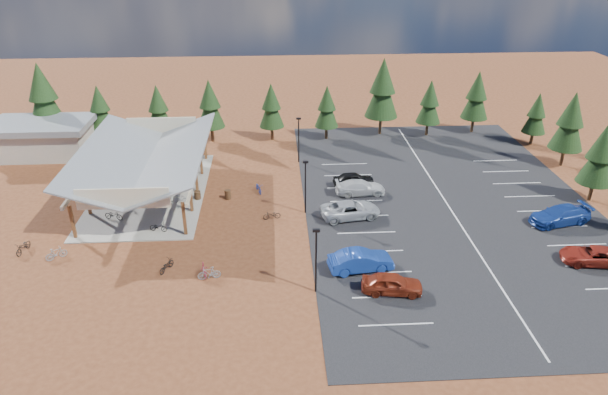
# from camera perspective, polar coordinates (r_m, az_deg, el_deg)

# --- Properties ---
(ground) EXTENTS (140.00, 140.00, 0.00)m
(ground) POSITION_cam_1_polar(r_m,az_deg,el_deg) (47.93, -5.69, -2.89)
(ground) COLOR #582C17
(ground) RESTS_ON ground
(asphalt_lot) EXTENTS (27.00, 44.00, 0.04)m
(asphalt_lot) POSITION_cam_1_polar(r_m,az_deg,el_deg) (53.04, 14.80, -0.61)
(asphalt_lot) COLOR black
(asphalt_lot) RESTS_ON ground
(concrete_pad) EXTENTS (10.60, 18.60, 0.10)m
(concrete_pad) POSITION_cam_1_polar(r_m,az_deg,el_deg) (55.44, -15.85, 0.51)
(concrete_pad) COLOR gray
(concrete_pad) RESTS_ON ground
(bike_pavilion) EXTENTS (11.65, 19.40, 4.97)m
(bike_pavilion) POSITION_cam_1_polar(r_m,az_deg,el_deg) (53.95, -16.34, 4.11)
(bike_pavilion) COLOR #542F18
(bike_pavilion) RESTS_ON concrete_pad
(outbuilding) EXTENTS (11.00, 7.00, 3.90)m
(outbuilding) POSITION_cam_1_polar(r_m,az_deg,el_deg) (68.68, -25.82, 5.69)
(outbuilding) COLOR #ADA593
(outbuilding) RESTS_ON ground
(lamp_post_0) EXTENTS (0.50, 0.25, 5.14)m
(lamp_post_0) POSITION_cam_1_polar(r_m,az_deg,el_deg) (37.87, 1.28, -6.21)
(lamp_post_0) COLOR black
(lamp_post_0) RESTS_ON ground
(lamp_post_1) EXTENTS (0.50, 0.25, 5.14)m
(lamp_post_1) POSITION_cam_1_polar(r_m,az_deg,el_deg) (48.36, 0.15, 1.51)
(lamp_post_1) COLOR black
(lamp_post_1) RESTS_ON ground
(lamp_post_2) EXTENTS (0.50, 0.25, 5.14)m
(lamp_post_2) POSITION_cam_1_polar(r_m,az_deg,el_deg) (59.43, -0.56, 6.41)
(lamp_post_2) COLOR black
(lamp_post_2) RESTS_ON ground
(trash_bin_0) EXTENTS (0.60, 0.60, 0.90)m
(trash_bin_0) POSITION_cam_1_polar(r_m,az_deg,el_deg) (52.83, -11.14, 0.21)
(trash_bin_0) COLOR #402917
(trash_bin_0) RESTS_ON ground
(trash_bin_1) EXTENTS (0.60, 0.60, 0.90)m
(trash_bin_1) POSITION_cam_1_polar(r_m,az_deg,el_deg) (52.56, -8.03, 0.32)
(trash_bin_1) COLOR #402917
(trash_bin_1) RESTS_ON ground
(pine_0) EXTENTS (4.20, 4.20, 9.79)m
(pine_0) POSITION_cam_1_polar(r_m,az_deg,el_deg) (70.86, -25.79, 9.68)
(pine_0) COLOR #382314
(pine_0) RESTS_ON ground
(pine_1) EXTENTS (3.00, 3.00, 6.99)m
(pine_1) POSITION_cam_1_polar(r_m,az_deg,el_deg) (69.53, -20.71, 8.84)
(pine_1) COLOR #382314
(pine_1) RESTS_ON ground
(pine_2) EXTENTS (3.05, 3.05, 7.11)m
(pine_2) POSITION_cam_1_polar(r_m,az_deg,el_deg) (67.10, -15.09, 9.11)
(pine_2) COLOR #382314
(pine_2) RESTS_ON ground
(pine_3) EXTENTS (3.27, 3.27, 7.63)m
(pine_3) POSITION_cam_1_polar(r_m,az_deg,el_deg) (66.09, -9.88, 9.66)
(pine_3) COLOR #382314
(pine_3) RESTS_ON ground
(pine_4) EXTENTS (3.02, 3.02, 7.02)m
(pine_4) POSITION_cam_1_polar(r_m,az_deg,el_deg) (65.90, -3.46, 9.61)
(pine_4) COLOR #382314
(pine_4) RESTS_ON ground
(pine_5) EXTENTS (2.86, 2.86, 6.67)m
(pine_5) POSITION_cam_1_polar(r_m,az_deg,el_deg) (66.19, 2.42, 9.52)
(pine_5) COLOR #382314
(pine_5) RESTS_ON ground
(pine_6) EXTENTS (4.10, 4.10, 9.55)m
(pine_6) POSITION_cam_1_polar(r_m,az_deg,el_deg) (68.01, 8.27, 11.29)
(pine_6) COLOR #382314
(pine_6) RESTS_ON ground
(pine_7) EXTENTS (3.01, 3.01, 7.01)m
(pine_7) POSITION_cam_1_polar(r_m,az_deg,el_deg) (69.01, 13.09, 9.76)
(pine_7) COLOR #382314
(pine_7) RESTS_ON ground
(pine_8) EXTENTS (3.35, 3.35, 7.81)m
(pine_8) POSITION_cam_1_polar(r_m,az_deg,el_deg) (71.54, 17.72, 10.19)
(pine_8) COLOR #382314
(pine_8) RESTS_ON ground
(pine_11) EXTENTS (3.28, 3.28, 7.64)m
(pine_11) POSITION_cam_1_polar(r_m,az_deg,el_deg) (57.08, 28.75, 3.96)
(pine_11) COLOR #382314
(pine_11) RESTS_ON ground
(pine_12) EXTENTS (3.54, 3.54, 8.25)m
(pine_12) POSITION_cam_1_polar(r_m,az_deg,el_deg) (64.41, 26.24, 7.20)
(pine_12) COLOR #382314
(pine_12) RESTS_ON ground
(pine_13) EXTENTS (2.71, 2.71, 6.32)m
(pine_13) POSITION_cam_1_polar(r_m,az_deg,el_deg) (69.90, 23.28, 8.12)
(pine_13) COLOR #382314
(pine_13) RESTS_ON ground
(bike_0) EXTENTS (1.83, 1.10, 0.91)m
(bike_0) POSITION_cam_1_polar(r_m,az_deg,el_deg) (51.04, -19.41, -1.74)
(bike_0) COLOR black
(bike_0) RESTS_ON concrete_pad
(bike_1) EXTENTS (1.82, 0.79, 1.06)m
(bike_1) POSITION_cam_1_polar(r_m,az_deg,el_deg) (52.67, -18.61, -0.62)
(bike_1) COLOR #9B9CA3
(bike_1) RESTS_ON concrete_pad
(bike_2) EXTENTS (1.72, 0.70, 0.89)m
(bike_2) POSITION_cam_1_polar(r_m,az_deg,el_deg) (56.65, -19.21, 1.14)
(bike_2) COLOR navy
(bike_2) RESTS_ON concrete_pad
(bike_3) EXTENTS (1.74, 0.92, 1.01)m
(bike_3) POSITION_cam_1_polar(r_m,az_deg,el_deg) (61.85, -17.75, 3.57)
(bike_3) COLOR maroon
(bike_3) RESTS_ON concrete_pad
(bike_4) EXTENTS (1.64, 0.91, 0.82)m
(bike_4) POSITION_cam_1_polar(r_m,az_deg,el_deg) (48.00, -15.10, -3.02)
(bike_4) COLOR black
(bike_4) RESTS_ON concrete_pad
(bike_5) EXTENTS (1.67, 0.97, 0.97)m
(bike_5) POSITION_cam_1_polar(r_m,az_deg,el_deg) (52.27, -12.88, -0.11)
(bike_5) COLOR #95979D
(bike_5) RESTS_ON concrete_pad
(bike_6) EXTENTS (1.96, 1.13, 0.97)m
(bike_6) POSITION_cam_1_polar(r_m,az_deg,el_deg) (56.44, -14.48, 1.77)
(bike_6) COLOR navy
(bike_6) RESTS_ON concrete_pad
(bike_7) EXTENTS (1.88, 0.82, 1.10)m
(bike_7) POSITION_cam_1_polar(r_m,az_deg,el_deg) (60.84, -12.45, 3.90)
(bike_7) COLOR maroon
(bike_7) RESTS_ON concrete_pad
(bike_8) EXTENTS (0.97, 1.96, 0.99)m
(bike_8) POSITION_cam_1_polar(r_m,az_deg,el_deg) (49.12, -27.45, -4.63)
(bike_8) COLOR black
(bike_8) RESTS_ON ground
(bike_9) EXTENTS (1.65, 1.33, 1.00)m
(bike_9) POSITION_cam_1_polar(r_m,az_deg,el_deg) (47.01, -24.64, -5.37)
(bike_9) COLOR gray
(bike_9) RESTS_ON ground
(bike_11) EXTENTS (0.88, 1.75, 1.01)m
(bike_11) POSITION_cam_1_polar(r_m,az_deg,el_deg) (41.53, -10.48, -7.52)
(bike_11) COLOR maroon
(bike_11) RESTS_ON ground
(bike_12) EXTENTS (1.29, 1.80, 0.90)m
(bike_12) POSITION_cam_1_polar(r_m,az_deg,el_deg) (42.74, -14.29, -6.96)
(bike_12) COLOR black
(bike_12) RESTS_ON ground
(bike_13) EXTENTS (1.78, 0.76, 1.03)m
(bike_13) POSITION_cam_1_polar(r_m,az_deg,el_deg) (41.10, -9.96, -7.85)
(bike_13) COLOR gray
(bike_13) RESTS_ON ground
(bike_14) EXTENTS (1.10, 1.94, 0.97)m
(bike_14) POSITION_cam_1_polar(r_m,az_deg,el_deg) (53.54, -4.80, 1.05)
(bike_14) COLOR navy
(bike_14) RESTS_ON ground
(bike_16) EXTENTS (1.65, 0.83, 0.83)m
(bike_16) POSITION_cam_1_polar(r_m,az_deg,el_deg) (48.53, -3.40, -1.84)
(bike_16) COLOR black
(bike_16) RESTS_ON ground
(car_0) EXTENTS (4.51, 2.28, 1.47)m
(car_0) POSITION_cam_1_polar(r_m,az_deg,el_deg) (39.48, 9.25, -8.93)
(car_0) COLOR maroon
(car_0) RESTS_ON asphalt_lot
(car_1) EXTENTS (5.11, 2.38, 1.62)m
(car_1) POSITION_cam_1_polar(r_m,az_deg,el_deg) (41.50, 5.99, -6.63)
(car_1) COLOR #193C9C
(car_1) RESTS_ON asphalt_lot
(car_2) EXTENTS (5.74, 3.39, 1.50)m
(car_2) POSITION_cam_1_polar(r_m,az_deg,el_deg) (48.71, 4.93, -1.29)
(car_2) COLOR #A8ABB0
(car_2) RESTS_ON asphalt_lot
(car_3) EXTENTS (4.91, 2.17, 1.40)m
(car_3) POSITION_cam_1_polar(r_m,az_deg,el_deg) (53.06, 5.95, 1.07)
(car_3) COLOR silver
(car_3) RESTS_ON asphalt_lot
(car_4) EXTENTS (4.27, 2.07, 1.40)m
(car_4) POSITION_cam_1_polar(r_m,az_deg,el_deg) (54.72, 5.25, 1.92)
(car_4) COLOR black
(car_4) RESTS_ON asphalt_lot
(car_6) EXTENTS (5.06, 2.91, 1.33)m
(car_6) POSITION_cam_1_polar(r_m,az_deg,el_deg) (47.73, 28.11, -5.40)
(car_6) COLOR maroon
(car_6) RESTS_ON asphalt_lot
(car_7) EXTENTS (5.75, 3.23, 1.57)m
(car_7) POSITION_cam_1_polar(r_m,az_deg,el_deg) (52.59, 25.35, -1.69)
(car_7) COLOR navy
(car_7) RESTS_ON asphalt_lot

